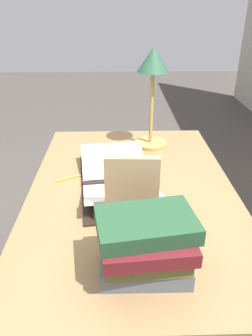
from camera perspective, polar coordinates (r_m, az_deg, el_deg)
The scene contains 8 objects.
ground_plane at distance 1.77m, azimuth 0.87°, elevation -24.72°, with size 12.00×12.00×0.00m, color #47423D.
reading_desk at distance 1.32m, azimuth 1.06°, elevation -7.53°, with size 1.24×0.79×0.74m.
open_book at distance 1.29m, azimuth -1.60°, elevation -1.92°, with size 0.54×0.33×0.08m.
book_stack_tall at distance 0.87m, azimuth 3.41°, elevation -13.04°, with size 0.23×0.27×0.18m.
book_standing_upright at distance 1.01m, azimuth 1.01°, elevation -4.44°, with size 0.03×0.17×0.25m.
reading_lamp at distance 1.54m, azimuth 4.67°, elevation 15.80°, with size 0.16×0.16×0.47m.
coffee_mug at distance 1.08m, azimuth -0.22°, elevation -7.14°, with size 0.10×0.08×0.09m.
pencil at distance 1.36m, azimuth -9.37°, elevation -1.61°, with size 0.07×0.13×0.01m.
Camera 1 is at (1.08, -0.05, 1.40)m, focal length 35.00 mm.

